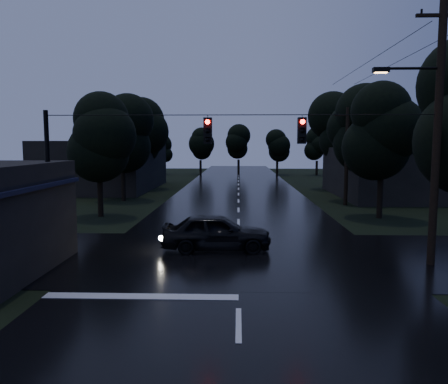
{
  "coord_description": "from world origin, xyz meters",
  "views": [
    {
      "loc": [
        -0.02,
        -5.89,
        4.67
      ],
      "look_at": [
        -0.69,
        14.47,
        2.45
      ],
      "focal_mm": 35.0,
      "sensor_mm": 36.0,
      "label": 1
    }
  ],
  "objects": [
    {
      "name": "main_road",
      "position": [
        0.0,
        30.0,
        0.0
      ],
      "size": [
        12.0,
        120.0,
        0.02
      ],
      "primitive_type": "cube",
      "color": "black",
      "rests_on": "ground"
    },
    {
      "name": "cross_street",
      "position": [
        0.0,
        12.0,
        0.0
      ],
      "size": [
        60.0,
        9.0,
        0.02
      ],
      "primitive_type": "cube",
      "color": "black",
      "rests_on": "ground"
    },
    {
      "name": "building_far_right",
      "position": [
        14.0,
        34.0,
        2.2
      ],
      "size": [
        10.0,
        14.0,
        4.4
      ],
      "primitive_type": "cube",
      "color": "black",
      "rests_on": "ground"
    },
    {
      "name": "building_far_left",
      "position": [
        -14.0,
        40.0,
        2.5
      ],
      "size": [
        10.0,
        16.0,
        5.0
      ],
      "primitive_type": "cube",
      "color": "black",
      "rests_on": "ground"
    },
    {
      "name": "utility_pole_main",
      "position": [
        7.41,
        11.0,
        5.26
      ],
      "size": [
        3.5,
        0.3,
        10.0
      ],
      "color": "black",
      "rests_on": "ground"
    },
    {
      "name": "utility_pole_far",
      "position": [
        8.3,
        28.0,
        3.88
      ],
      "size": [
        2.0,
        0.3,
        7.5
      ],
      "color": "black",
      "rests_on": "ground"
    },
    {
      "name": "anchor_pole_left",
      "position": [
        -7.5,
        11.0,
        3.0
      ],
      "size": [
        0.18,
        0.18,
        6.0
      ],
      "primitive_type": "cylinder",
      "color": "black",
      "rests_on": "ground"
    },
    {
      "name": "span_signals",
      "position": [
        0.56,
        10.99,
        5.24
      ],
      "size": [
        15.0,
        0.37,
        1.12
      ],
      "color": "black",
      "rests_on": "ground"
    },
    {
      "name": "tree_left_a",
      "position": [
        -9.0,
        22.0,
        5.24
      ],
      "size": [
        3.92,
        3.92,
        8.26
      ],
      "color": "black",
      "rests_on": "ground"
    },
    {
      "name": "tree_left_b",
      "position": [
        -9.6,
        30.0,
        5.62
      ],
      "size": [
        4.2,
        4.2,
        8.85
      ],
      "color": "black",
      "rests_on": "ground"
    },
    {
      "name": "tree_left_c",
      "position": [
        -10.2,
        40.0,
        5.99
      ],
      "size": [
        4.48,
        4.48,
        9.44
      ],
      "color": "black",
      "rests_on": "ground"
    },
    {
      "name": "tree_right_a",
      "position": [
        9.0,
        22.0,
        5.62
      ],
      "size": [
        4.2,
        4.2,
        8.85
      ],
      "color": "black",
      "rests_on": "ground"
    },
    {
      "name": "tree_right_b",
      "position": [
        9.6,
        30.0,
        5.99
      ],
      "size": [
        4.48,
        4.48,
        9.44
      ],
      "color": "black",
      "rests_on": "ground"
    },
    {
      "name": "tree_right_c",
      "position": [
        10.2,
        40.0,
        6.37
      ],
      "size": [
        4.76,
        4.76,
        10.03
      ],
      "color": "black",
      "rests_on": "ground"
    },
    {
      "name": "car",
      "position": [
        -0.98,
        13.08,
        0.82
      ],
      "size": [
        4.91,
        2.17,
        1.64
      ],
      "primitive_type": "imported",
      "rotation": [
        0.0,
        0.0,
        1.62
      ],
      "color": "black",
      "rests_on": "ground"
    }
  ]
}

